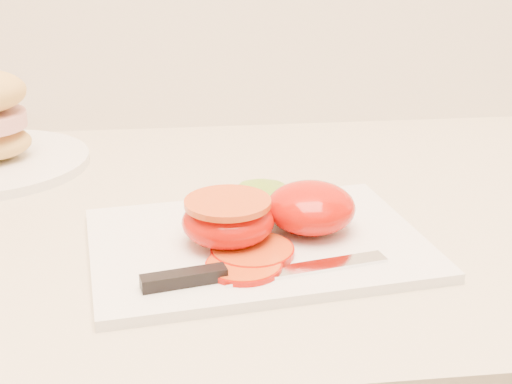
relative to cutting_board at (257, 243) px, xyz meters
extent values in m
cube|color=white|center=(0.00, 0.00, 0.00)|extent=(0.35, 0.27, 0.01)
ellipsoid|color=red|center=(0.06, 0.01, 0.03)|extent=(0.09, 0.09, 0.05)
ellipsoid|color=red|center=(-0.03, 0.00, 0.03)|extent=(0.09, 0.09, 0.04)
cylinder|color=#BB1A01|center=(-0.03, 0.00, 0.05)|extent=(0.08, 0.08, 0.01)
cylinder|color=#CD6423|center=(-0.01, -0.03, 0.01)|extent=(0.08, 0.08, 0.01)
cylinder|color=#CD6423|center=(-0.02, -0.06, 0.01)|extent=(0.07, 0.07, 0.01)
ellipsoid|color=#85AB2D|center=(0.02, 0.07, 0.02)|extent=(0.11, 0.12, 0.02)
cube|color=silver|center=(0.04, -0.07, 0.01)|extent=(0.15, 0.05, 0.00)
cube|color=black|center=(-0.07, -0.08, 0.01)|extent=(0.08, 0.03, 0.01)
camera|label=1|loc=(-0.08, -0.62, 0.30)|focal=50.00mm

